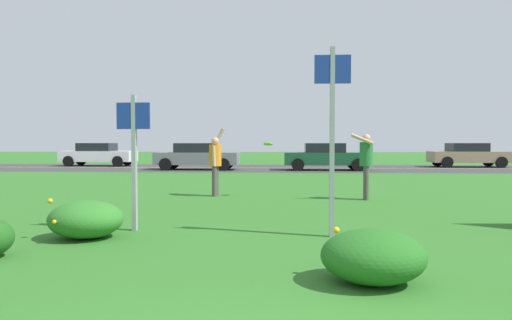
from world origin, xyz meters
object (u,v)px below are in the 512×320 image
Objects in this scene: sign_post_near_path at (134,148)px; car_gray_center_left at (197,156)px; person_catcher_green_shirt at (366,160)px; car_dark_green_center_right at (326,156)px; sign_post_by_roadside at (332,123)px; frisbee_lime at (268,144)px; car_white_leftmost at (98,154)px; person_thrower_orange_shirt at (215,161)px; car_tan_rightmost at (468,155)px.

sign_post_near_path is 0.51× the size of car_gray_center_left.
car_dark_green_center_right is at bearing 89.53° from person_catcher_green_shirt.
sign_post_by_roadside is 0.66× the size of car_dark_green_center_right.
frisbee_lime is at bearing -71.06° from car_gray_center_left.
sign_post_near_path is at bearing -82.69° from car_gray_center_left.
sign_post_by_roadside reaches higher than sign_post_near_path.
car_white_leftmost is (-12.56, 21.75, -1.04)m from sign_post_by_roadside.
person_thrower_orange_shirt is 7.49× the size of frisbee_lime.
car_tan_rightmost is (10.33, 21.75, -1.04)m from sign_post_by_roadside.
person_thrower_orange_shirt is 19.05m from car_white_leftmost.
frisbee_lime is at bearing -125.15° from car_tan_rightmost.
car_gray_center_left is at bearing 108.94° from frisbee_lime.
sign_post_near_path is at bearing -66.54° from car_white_leftmost.
frisbee_lime reaches higher than car_gray_center_left.
frisbee_lime is at bearing -101.87° from car_dark_green_center_right.
sign_post_by_roadside is 0.66× the size of car_white_leftmost.
sign_post_near_path is 8.97× the size of frisbee_lime.
person_thrower_orange_shirt is 4.05m from person_catcher_green_shirt.
car_gray_center_left is at bearing 102.91° from person_thrower_orange_shirt.
car_white_leftmost is (-13.92, 16.86, -0.28)m from person_catcher_green_shirt.
car_white_leftmost is (-11.37, 16.36, -0.70)m from frisbee_lime.
sign_post_near_path is 5.21m from person_thrower_orange_shirt.
sign_post_by_roadside is 5.53m from frisbee_lime.
car_gray_center_left is (-5.53, 18.04, -1.04)m from sign_post_by_roadside.
car_gray_center_left is at bearing 97.31° from sign_post_near_path.
sign_post_by_roadside reaches higher than person_catcher_green_shirt.
car_dark_green_center_right is (7.00, 0.00, 0.00)m from car_gray_center_left.
person_thrower_orange_shirt reaches higher than car_dark_green_center_right.
car_gray_center_left is at bearing 180.00° from car_dark_green_center_right.
car_white_leftmost is at bearing 129.53° from person_catcher_green_shirt.
sign_post_by_roadside is at bearing -105.54° from person_catcher_green_shirt.
person_thrower_orange_shirt reaches higher than car_gray_center_left.
car_gray_center_left is at bearing 117.65° from person_catcher_green_shirt.
person_thrower_orange_shirt is 0.42× the size of car_white_leftmost.
person_catcher_green_shirt is 14.85m from car_gray_center_left.
car_gray_center_left is at bearing -166.84° from car_tan_rightmost.
sign_post_by_roadside is at bearing -115.40° from car_tan_rightmost.
sign_post_by_roadside is (3.26, -0.32, 0.39)m from sign_post_near_path.
car_gray_center_left is 1.00× the size of car_tan_rightmost.
person_thrower_orange_shirt is at bearing -58.67° from car_white_leftmost.
person_catcher_green_shirt is (4.62, 4.57, -0.36)m from sign_post_near_path.
frisbee_lime is at bearing 67.83° from sign_post_near_path.
person_thrower_orange_shirt reaches higher than car_tan_rightmost.
person_thrower_orange_shirt is at bearing -108.15° from car_dark_green_center_right.
sign_post_near_path is at bearing 174.37° from sign_post_by_roadside.
sign_post_near_path reaches higher than person_catcher_green_shirt.
car_gray_center_left is at bearing 107.04° from sign_post_by_roadside.
car_dark_green_center_right is at bearing 78.13° from frisbee_lime.
frisbee_lime is (-2.55, 0.50, 0.42)m from person_catcher_green_shirt.
frisbee_lime is 20.02m from car_tan_rightmost.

